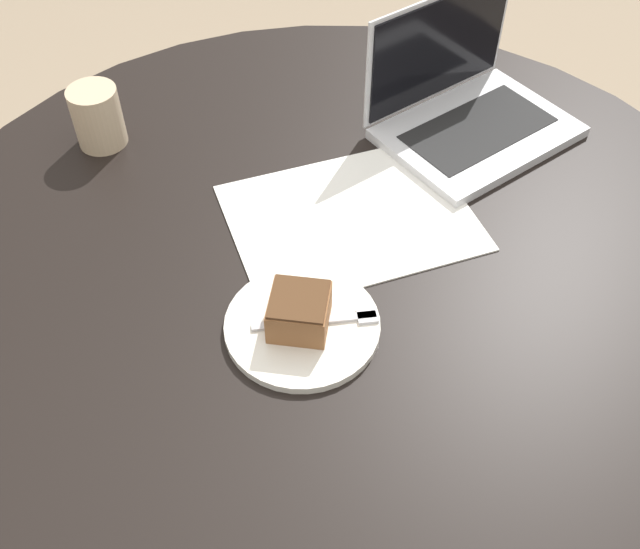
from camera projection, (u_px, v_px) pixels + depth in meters
ground_plane at (331, 488)px, 1.65m from camera, size 12.00×12.00×0.00m
dining_table at (335, 314)px, 1.20m from camera, size 1.34×1.34×0.74m
paper_document at (351, 217)px, 1.16m from camera, size 0.39×0.30×0.00m
plate at (302, 326)px, 1.02m from camera, size 0.21×0.21×0.01m
cake_slice at (299, 311)px, 0.99m from camera, size 0.10×0.10×0.05m
fork at (328, 320)px, 1.01m from camera, size 0.17×0.04×0.00m
coffee_glass at (97, 117)px, 1.25m from camera, size 0.08×0.08×0.10m
laptop at (468, 111)px, 1.29m from camera, size 0.38×0.33×0.22m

